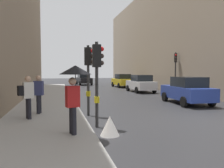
# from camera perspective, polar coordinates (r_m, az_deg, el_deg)

# --- Properties ---
(ground_plane) EXTENTS (120.00, 120.00, 0.00)m
(ground_plane) POSITION_cam_1_polar(r_m,az_deg,el_deg) (10.44, 22.66, -8.62)
(ground_plane) COLOR #28282B
(sidewalk_kerb) EXTENTS (3.42, 40.00, 0.16)m
(sidewalk_kerb) POSITION_cam_1_polar(r_m,az_deg,el_deg) (14.31, -16.41, -4.99)
(sidewalk_kerb) COLOR #A8A5A0
(sidewalk_kerb) RESTS_ON ground
(building_facade_right) EXTENTS (12.00, 35.64, 12.57)m
(building_facade_right) POSITION_cam_1_polar(r_m,az_deg,el_deg) (30.67, 20.38, 10.93)
(building_facade_right) COLOR gray
(building_facade_right) RESTS_ON ground
(traffic_light_mid_street) EXTENTS (0.34, 0.45, 3.90)m
(traffic_light_mid_street) POSITION_cam_1_polar(r_m,az_deg,el_deg) (21.48, 16.23, 4.72)
(traffic_light_mid_street) COLOR #2D2D2D
(traffic_light_mid_street) RESTS_ON ground
(traffic_light_near_left) EXTENTS (0.43, 0.25, 3.21)m
(traffic_light_near_left) POSITION_cam_1_polar(r_m,az_deg,el_deg) (8.19, -3.84, 4.01)
(traffic_light_near_left) COLOR #2D2D2D
(traffic_light_near_left) RESTS_ON ground
(traffic_light_near_right) EXTENTS (0.45, 0.34, 3.34)m
(traffic_light_near_right) POSITION_cam_1_polar(r_m,az_deg,el_deg) (10.41, -6.11, 4.34)
(traffic_light_near_right) COLOR #2D2D2D
(traffic_light_near_right) RESTS_ON ground
(traffic_light_far_median) EXTENTS (0.25, 0.43, 3.84)m
(traffic_light_far_median) POSITION_cam_1_polar(r_m,az_deg,el_deg) (31.42, -4.11, 4.27)
(traffic_light_far_median) COLOR #2D2D2D
(traffic_light_far_median) RESTS_ON ground
(car_white_compact) EXTENTS (2.02, 4.20, 1.76)m
(car_white_compact) POSITION_cam_1_polar(r_m,az_deg,el_deg) (22.50, 7.50, 0.14)
(car_white_compact) COLOR silver
(car_white_compact) RESTS_ON ground
(car_yellow_taxi) EXTENTS (2.15, 4.27, 1.76)m
(car_yellow_taxi) POSITION_cam_1_polar(r_m,az_deg,el_deg) (29.30, 2.70, 0.89)
(car_yellow_taxi) COLOR yellow
(car_yellow_taxi) RESTS_ON ground
(car_dark_suv) EXTENTS (2.28, 4.33, 1.76)m
(car_dark_suv) POSITION_cam_1_polar(r_m,az_deg,el_deg) (34.58, -7.34, 1.24)
(car_dark_suv) COLOR black
(car_dark_suv) RESTS_ON ground
(car_blue_van) EXTENTS (2.25, 4.31, 1.76)m
(car_blue_van) POSITION_cam_1_polar(r_m,az_deg,el_deg) (15.03, 18.97, -1.58)
(car_blue_van) COLOR navy
(car_blue_van) RESTS_ON ground
(pedestrian_with_umbrella) EXTENTS (1.00, 1.00, 2.14)m
(pedestrian_with_umbrella) POSITION_cam_1_polar(r_m,az_deg,el_deg) (6.85, -9.75, 0.98)
(pedestrian_with_umbrella) COLOR black
(pedestrian_with_umbrella) RESTS_ON sidewalk_kerb
(pedestrian_with_grey_backpack) EXTENTS (0.65, 0.42, 1.77)m
(pedestrian_with_grey_backpack) POSITION_cam_1_polar(r_m,az_deg,el_deg) (10.67, -18.81, -1.98)
(pedestrian_with_grey_backpack) COLOR black
(pedestrian_with_grey_backpack) RESTS_ON sidewalk_kerb
(pedestrian_with_black_backpack) EXTENTS (0.66, 0.48, 1.77)m
(pedestrian_with_black_backpack) POSITION_cam_1_polar(r_m,az_deg,el_deg) (9.60, -21.27, -2.60)
(pedestrian_with_black_backpack) COLOR black
(pedestrian_with_black_backpack) RESTS_ON sidewalk_kerb
(warning_sign_triangle) EXTENTS (0.64, 0.64, 0.65)m
(warning_sign_triangle) POSITION_cam_1_polar(r_m,az_deg,el_deg) (7.31, -0.58, -10.84)
(warning_sign_triangle) COLOR silver
(warning_sign_triangle) RESTS_ON ground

